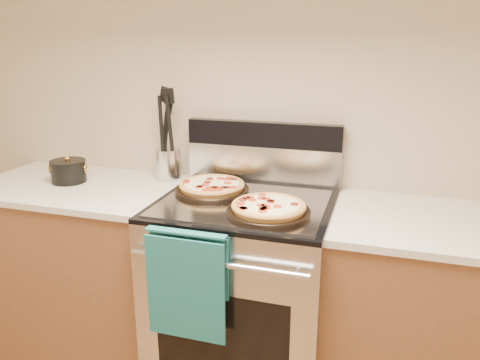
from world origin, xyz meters
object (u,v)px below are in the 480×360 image
(range_body, at_px, (245,296))
(utensil_crock, at_px, (168,164))
(pepperoni_pizza_back, at_px, (212,187))
(pepperoni_pizza_front, at_px, (269,208))
(saucepan, at_px, (69,172))

(range_body, xyz_separation_m, utensil_crock, (-0.48, 0.24, 0.54))
(pepperoni_pizza_back, distance_m, utensil_crock, 0.35)
(pepperoni_pizza_back, bearing_deg, utensil_crock, 150.46)
(range_body, height_order, utensil_crock, utensil_crock)
(pepperoni_pizza_front, bearing_deg, saucepan, 170.49)
(pepperoni_pizza_front, bearing_deg, range_body, 136.57)
(range_body, relative_size, saucepan, 5.36)
(range_body, distance_m, pepperoni_pizza_front, 0.53)
(range_body, height_order, pepperoni_pizza_back, pepperoni_pizza_back)
(range_body, distance_m, saucepan, 1.07)
(range_body, xyz_separation_m, pepperoni_pizza_back, (-0.18, 0.07, 0.50))
(pepperoni_pizza_back, xyz_separation_m, saucepan, (-0.76, -0.02, 0.01))
(utensil_crock, xyz_separation_m, saucepan, (-0.46, -0.19, -0.03))
(range_body, xyz_separation_m, saucepan, (-0.94, 0.05, 0.51))
(utensil_crock, relative_size, saucepan, 0.96)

